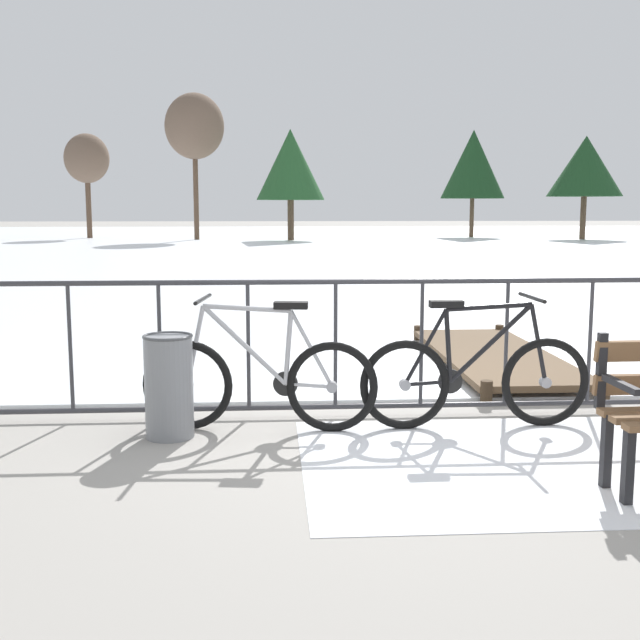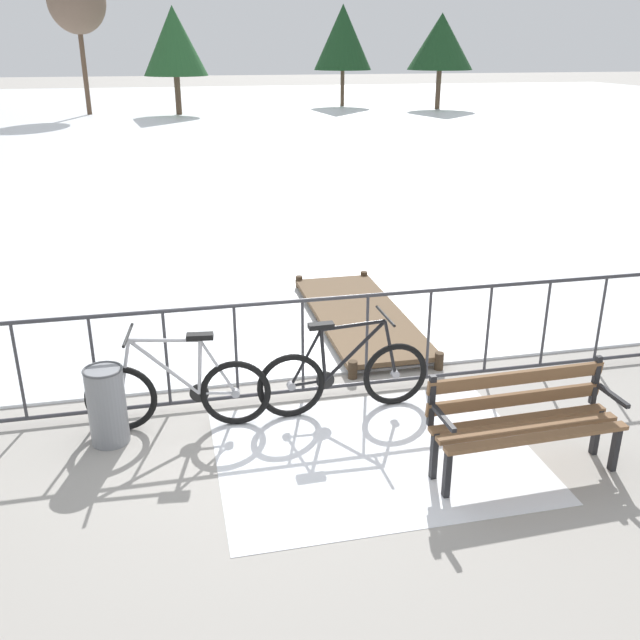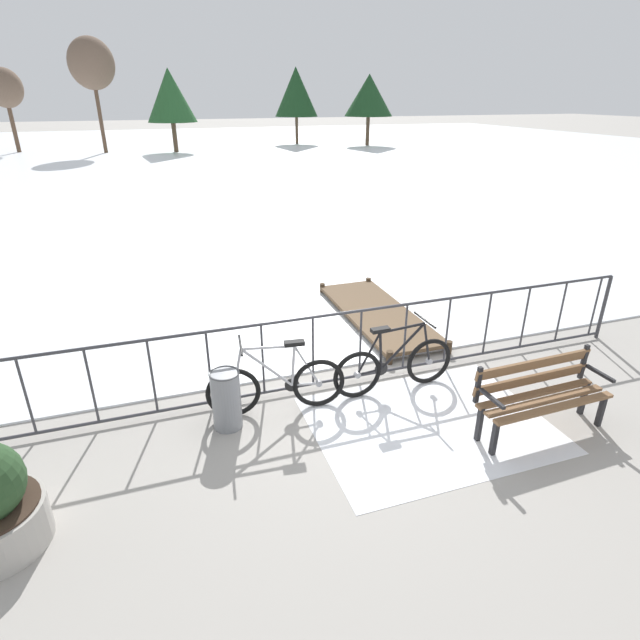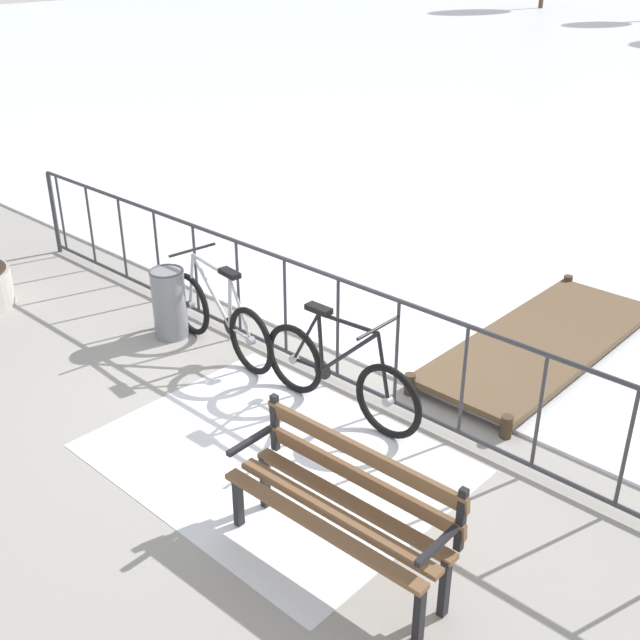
% 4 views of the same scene
% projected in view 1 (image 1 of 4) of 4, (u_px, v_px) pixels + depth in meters
% --- Properties ---
extents(ground_plane, '(160.00, 160.00, 0.00)m').
position_uv_depth(ground_plane, '(378.00, 416.00, 6.13)').
color(ground_plane, '#9E9991').
extents(frozen_pond, '(80.00, 56.00, 0.03)m').
position_uv_depth(frozen_pond, '(289.00, 243.00, 34.18)').
color(frozen_pond, white).
rests_on(frozen_pond, ground).
extents(snow_patch, '(2.76, 2.10, 0.01)m').
position_uv_depth(snow_patch, '(520.00, 463.00, 4.99)').
color(snow_patch, white).
rests_on(snow_patch, ground).
extents(railing_fence, '(9.06, 0.06, 1.07)m').
position_uv_depth(railing_fence, '(379.00, 345.00, 6.05)').
color(railing_fence, '#38383D').
rests_on(railing_fence, ground).
extents(bicycle_near_railing, '(1.71, 0.52, 0.97)m').
position_uv_depth(bicycle_near_railing, '(260.00, 381.00, 5.69)').
color(bicycle_near_railing, black).
rests_on(bicycle_near_railing, ground).
extents(bicycle_second, '(1.71, 0.52, 0.97)m').
position_uv_depth(bicycle_second, '(475.00, 378.00, 5.77)').
color(bicycle_second, black).
rests_on(bicycle_second, ground).
extents(trash_bin, '(0.35, 0.35, 0.73)m').
position_uv_depth(trash_bin, '(169.00, 385.00, 5.53)').
color(trash_bin, gray).
rests_on(trash_bin, ground).
extents(wooden_dock, '(1.10, 3.11, 0.20)m').
position_uv_depth(wooden_dock, '(494.00, 355.00, 7.99)').
color(wooden_dock, brown).
rests_on(wooden_dock, ground).
extents(tree_far_west, '(3.55, 3.55, 4.94)m').
position_uv_depth(tree_far_west, '(585.00, 166.00, 37.68)').
color(tree_far_west, brown).
rests_on(tree_far_west, ground).
extents(tree_west_mid, '(2.20, 2.20, 5.17)m').
position_uv_depth(tree_west_mid, '(87.00, 159.00, 39.05)').
color(tree_west_mid, brown).
rests_on(tree_west_mid, ground).
extents(tree_east_mid, '(2.78, 2.78, 6.86)m').
position_uv_depth(tree_east_mid, '(194.00, 127.00, 36.99)').
color(tree_east_mid, brown).
rests_on(tree_east_mid, ground).
extents(tree_far_east, '(3.18, 3.18, 5.15)m').
position_uv_depth(tree_far_east, '(290.00, 165.00, 36.54)').
color(tree_far_east, brown).
rests_on(tree_far_east, ground).
extents(tree_extra, '(3.27, 3.27, 5.47)m').
position_uv_depth(tree_extra, '(473.00, 164.00, 40.36)').
color(tree_extra, brown).
rests_on(tree_extra, ground).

